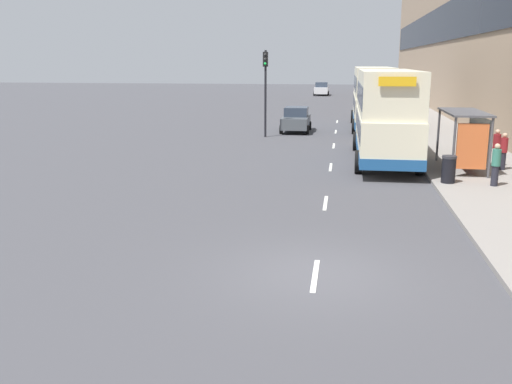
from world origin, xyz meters
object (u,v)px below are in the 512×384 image
(double_decker_bus_ahead, at_px, (373,96))
(pedestrian_2, at_px, (496,164))
(pedestrian_1, at_px, (496,148))
(car_0, at_px, (296,120))
(car_1, at_px, (321,89))
(bus_shelter, at_px, (469,130))
(double_decker_bus_near, at_px, (386,114))
(traffic_light_far_kerb, at_px, (265,80))
(litter_bin, at_px, (449,169))
(pedestrian_at_shelter, at_px, (503,151))

(double_decker_bus_ahead, height_order, pedestrian_2, double_decker_bus_ahead)
(pedestrian_1, distance_m, pedestrian_2, 4.45)
(car_0, bearing_deg, car_1, -89.91)
(bus_shelter, bearing_deg, pedestrian_1, 38.46)
(double_decker_bus_near, xyz_separation_m, traffic_light_far_kerb, (-6.88, 8.24, 1.31))
(pedestrian_1, xyz_separation_m, litter_bin, (-2.68, -4.00, -0.31))
(litter_bin, height_order, traffic_light_far_kerb, traffic_light_far_kerb)
(pedestrian_at_shelter, bearing_deg, litter_bin, -131.24)
(double_decker_bus_near, relative_size, car_1, 2.35)
(pedestrian_2, xyz_separation_m, traffic_light_far_kerb, (-10.57, 13.86, 2.63))
(bus_shelter, distance_m, traffic_light_far_kerb, 14.86)
(bus_shelter, distance_m, car_0, 16.18)
(pedestrian_2, height_order, traffic_light_far_kerb, traffic_light_far_kerb)
(car_0, height_order, traffic_light_far_kerb, traffic_light_far_kerb)
(bus_shelter, distance_m, double_decker_bus_ahead, 16.84)
(bus_shelter, height_order, car_0, bus_shelter)
(bus_shelter, relative_size, double_decker_bus_ahead, 0.39)
(traffic_light_far_kerb, bearing_deg, double_decker_bus_near, -50.16)
(bus_shelter, xyz_separation_m, double_decker_bus_ahead, (-3.29, 16.51, 0.41))
(double_decker_bus_near, distance_m, pedestrian_1, 5.10)
(pedestrian_at_shelter, bearing_deg, pedestrian_1, 95.89)
(double_decker_bus_ahead, relative_size, pedestrian_at_shelter, 6.82)
(pedestrian_at_shelter, distance_m, litter_bin, 4.21)
(double_decker_bus_ahead, xyz_separation_m, car_0, (-5.19, -2.76, -1.46))
(double_decker_bus_near, distance_m, litter_bin, 5.91)
(car_1, height_order, pedestrian_at_shelter, car_1)
(double_decker_bus_ahead, height_order, car_0, double_decker_bus_ahead)
(double_decker_bus_near, relative_size, pedestrian_1, 6.23)
(litter_bin, bearing_deg, traffic_light_far_kerb, 123.48)
(car_1, height_order, traffic_light_far_kerb, traffic_light_far_kerb)
(pedestrian_1, bearing_deg, car_1, 100.11)
(double_decker_bus_ahead, distance_m, car_1, 41.08)
(double_decker_bus_near, bearing_deg, pedestrian_2, -56.70)
(double_decker_bus_ahead, distance_m, pedestrian_1, 16.12)
(car_0, bearing_deg, bus_shelter, 121.64)
(double_decker_bus_near, height_order, car_0, double_decker_bus_near)
(pedestrian_1, height_order, pedestrian_2, pedestrian_1)
(car_0, distance_m, pedestrian_2, 19.10)
(car_0, xyz_separation_m, pedestrian_at_shelter, (10.02, -13.43, 0.12))
(double_decker_bus_near, xyz_separation_m, pedestrian_at_shelter, (4.84, -2.14, -1.33))
(pedestrian_1, bearing_deg, bus_shelter, -141.54)
(pedestrian_at_shelter, relative_size, traffic_light_far_kerb, 0.30)
(litter_bin, distance_m, traffic_light_far_kerb, 16.48)
(car_0, distance_m, pedestrian_at_shelter, 16.76)
(double_decker_bus_ahead, bearing_deg, pedestrian_1, -72.82)
(double_decker_bus_near, bearing_deg, car_1, 95.46)
(double_decker_bus_near, xyz_separation_m, litter_bin, (2.08, -5.29, -1.61))
(bus_shelter, distance_m, double_decker_bus_near, 4.13)
(double_decker_bus_ahead, distance_m, pedestrian_2, 20.06)
(pedestrian_1, bearing_deg, litter_bin, -123.84)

